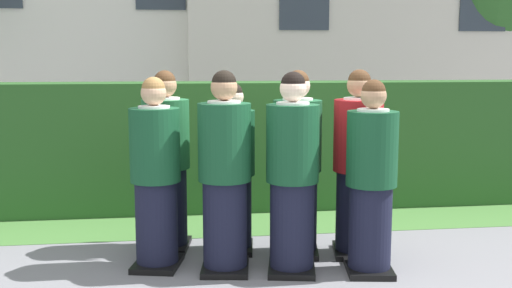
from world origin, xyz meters
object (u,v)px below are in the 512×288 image
student_rear_row_1 (233,172)px  student_in_red_blazer (357,168)px  student_front_row_0 (156,178)px  student_front_row_1 (225,177)px  student_front_row_3 (371,182)px  student_front_row_2 (292,178)px  student_rear_row_2 (297,167)px  student_rear_row_0 (166,165)px

student_rear_row_1 → student_in_red_blazer: bearing=-12.9°
student_front_row_0 → student_front_row_1: 0.60m
student_front_row_0 → student_front_row_3: bearing=-11.6°
student_rear_row_1 → student_front_row_2: bearing=-54.8°
student_front_row_3 → student_in_red_blazer: student_in_red_blazer is taller
student_front_row_0 → student_rear_row_2: (1.27, 0.21, 0.02)m
student_front_row_1 → student_front_row_2: bearing=-9.5°
student_front_row_3 → student_rear_row_2: student_rear_row_2 is taller
student_front_row_2 → student_in_red_blazer: size_ratio=0.99×
student_front_row_0 → student_front_row_3: 1.81m
student_front_row_3 → student_rear_row_2: size_ratio=0.96×
student_front_row_0 → student_front_row_2: 1.16m
student_front_row_0 → student_rear_row_0: bearing=80.6°
student_front_row_0 → student_rear_row_0: 0.52m
student_front_row_0 → student_front_row_1: (0.58, -0.17, 0.03)m
student_front_row_0 → student_front_row_1: student_front_row_1 is taller
student_front_row_2 → student_rear_row_2: student_rear_row_2 is taller
student_front_row_1 → student_front_row_3: student_front_row_1 is taller
student_rear_row_2 → student_front_row_3: bearing=-48.3°
student_front_row_1 → student_rear_row_1: student_front_row_1 is taller
student_rear_row_1 → student_in_red_blazer: (1.11, -0.25, 0.06)m
student_rear_row_0 → student_rear_row_1: student_rear_row_0 is taller
student_rear_row_0 → student_front_row_1: bearing=-53.9°
student_front_row_0 → student_rear_row_0: student_rear_row_0 is taller
student_front_row_1 → student_front_row_2: size_ratio=1.01×
student_rear_row_0 → student_front_row_2: bearing=-36.3°
student_in_red_blazer → student_front_row_0: bearing=-176.6°
student_rear_row_1 → student_rear_row_0: bearing=166.4°
student_front_row_2 → student_front_row_3: bearing=-9.3°
student_front_row_2 → student_rear_row_0: 1.30m
student_front_row_0 → student_rear_row_1: student_front_row_0 is taller
student_rear_row_1 → student_in_red_blazer: 1.14m
student_front_row_0 → student_rear_row_2: size_ratio=0.97×
student_front_row_2 → student_rear_row_0: student_front_row_2 is taller
student_rear_row_1 → student_rear_row_2: bearing=-15.1°
student_front_row_1 → student_front_row_0: bearing=163.9°
student_front_row_2 → student_rear_row_1: 0.76m
student_front_row_2 → student_front_row_3: size_ratio=1.04×
student_front_row_2 → student_front_row_3: (0.64, -0.11, -0.03)m
student_front_row_1 → student_rear_row_0: 0.84m
student_rear_row_2 → student_in_red_blazer: (0.54, -0.10, 0.00)m
student_front_row_2 → student_rear_row_2: bearing=74.0°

